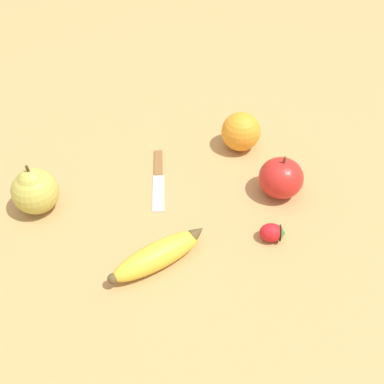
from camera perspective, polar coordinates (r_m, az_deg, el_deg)
ground_plane at (r=0.81m, az=-3.35°, el=-2.83°), size 3.00×3.00×0.00m
banana at (r=0.73m, az=-4.28°, el=-7.97°), size 0.13×0.16×0.04m
orange at (r=0.93m, az=6.23°, el=7.63°), size 0.08×0.08×0.08m
pear at (r=0.84m, az=-19.34°, el=0.30°), size 0.08×0.08×0.10m
strawberry at (r=0.77m, az=10.27°, el=-5.10°), size 0.05×0.04×0.03m
apple at (r=0.84m, az=11.23°, el=1.77°), size 0.08×0.08×0.09m
paring_knife at (r=0.88m, az=-4.30°, el=1.99°), size 0.08×0.17×0.01m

